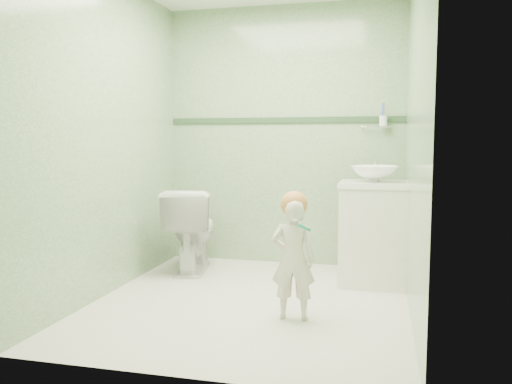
# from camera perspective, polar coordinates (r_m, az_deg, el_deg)

# --- Properties ---
(ground) EXTENTS (2.50, 2.50, 0.00)m
(ground) POSITION_cam_1_polar(r_m,az_deg,el_deg) (3.79, -0.55, -12.04)
(ground) COLOR beige
(ground) RESTS_ON ground
(room_shell) EXTENTS (2.50, 2.54, 2.40)m
(room_shell) POSITION_cam_1_polar(r_m,az_deg,el_deg) (3.61, -0.57, 6.42)
(room_shell) COLOR gray
(room_shell) RESTS_ON ground
(trim_stripe) EXTENTS (2.20, 0.02, 0.05)m
(trim_stripe) POSITION_cam_1_polar(r_m,az_deg,el_deg) (4.82, 3.09, 7.99)
(trim_stripe) COLOR #2B472C
(trim_stripe) RESTS_ON room_shell
(vanity) EXTENTS (0.52, 0.50, 0.80)m
(vanity) POSITION_cam_1_polar(r_m,az_deg,el_deg) (4.27, 12.86, -4.65)
(vanity) COLOR silver
(vanity) RESTS_ON ground
(counter) EXTENTS (0.54, 0.52, 0.04)m
(counter) POSITION_cam_1_polar(r_m,az_deg,el_deg) (4.21, 12.98, 0.85)
(counter) COLOR white
(counter) RESTS_ON vanity
(basin) EXTENTS (0.37, 0.37, 0.13)m
(basin) POSITION_cam_1_polar(r_m,az_deg,el_deg) (4.21, 13.01, 1.99)
(basin) COLOR white
(basin) RESTS_ON counter
(faucet) EXTENTS (0.03, 0.13, 0.18)m
(faucet) POSITION_cam_1_polar(r_m,az_deg,el_deg) (4.39, 13.06, 3.18)
(faucet) COLOR silver
(faucet) RESTS_ON counter
(cup_holder) EXTENTS (0.26, 0.07, 0.21)m
(cup_holder) POSITION_cam_1_polar(r_m,az_deg,el_deg) (4.68, 13.85, 7.64)
(cup_holder) COLOR silver
(cup_holder) RESTS_ON room_shell
(toilet) EXTENTS (0.54, 0.79, 0.74)m
(toilet) POSITION_cam_1_polar(r_m,az_deg,el_deg) (4.62, -7.20, -4.15)
(toilet) COLOR white
(toilet) RESTS_ON ground
(toddler) EXTENTS (0.30, 0.21, 0.78)m
(toddler) POSITION_cam_1_polar(r_m,az_deg,el_deg) (3.34, 4.14, -7.51)
(toddler) COLOR beige
(toddler) RESTS_ON ground
(hair_cap) EXTENTS (0.17, 0.17, 0.17)m
(hair_cap) POSITION_cam_1_polar(r_m,az_deg,el_deg) (3.30, 4.26, -1.38)
(hair_cap) COLOR #C77B3B
(hair_cap) RESTS_ON toddler
(teal_toothbrush) EXTENTS (0.11, 0.14, 0.08)m
(teal_toothbrush) POSITION_cam_1_polar(r_m,az_deg,el_deg) (3.17, 5.30, -3.89)
(teal_toothbrush) COLOR #048464
(teal_toothbrush) RESTS_ON toddler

